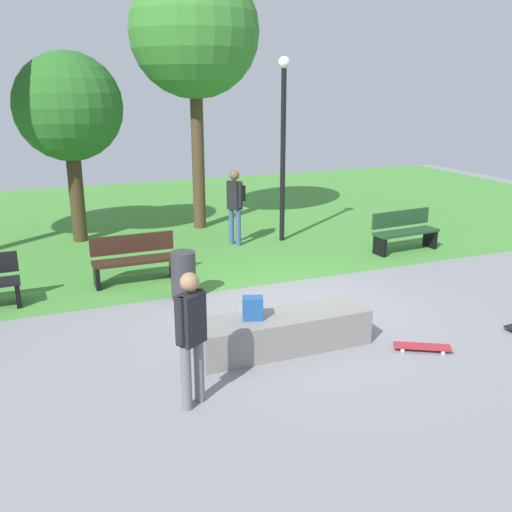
% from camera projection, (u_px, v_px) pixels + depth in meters
% --- Properties ---
extents(ground_plane, '(28.00, 28.00, 0.00)m').
position_uv_depth(ground_plane, '(292.00, 309.00, 9.67)').
color(ground_plane, gray).
extents(grass_lawn, '(26.60, 12.72, 0.01)m').
position_uv_depth(grass_lawn, '(178.00, 216.00, 16.44)').
color(grass_lawn, '#478C38').
rests_on(grass_lawn, ground_plane).
extents(concrete_ledge, '(2.53, 0.70, 0.52)m').
position_uv_depth(concrete_ledge, '(283.00, 332.00, 8.14)').
color(concrete_ledge, gray).
rests_on(concrete_ledge, ground_plane).
extents(backpack_on_ledge, '(0.33, 0.28, 0.32)m').
position_uv_depth(backpack_on_ledge, '(253.00, 308.00, 7.89)').
color(backpack_on_ledge, '#1E4C8C').
rests_on(backpack_on_ledge, concrete_ledge).
extents(skater_performing_trick, '(0.38, 0.34, 1.66)m').
position_uv_depth(skater_performing_trick, '(191.00, 330.00, 6.50)').
color(skater_performing_trick, slate).
rests_on(skater_performing_trick, ground_plane).
extents(skateboard_by_ledge, '(0.79, 0.57, 0.08)m').
position_uv_depth(skateboard_by_ledge, '(422.00, 347.00, 8.13)').
color(skateboard_by_ledge, '#A5262D').
rests_on(skateboard_by_ledge, ground_plane).
extents(park_bench_far_left, '(1.63, 0.60, 0.91)m').
position_uv_depth(park_bench_far_left, '(404.00, 230.00, 12.93)').
color(park_bench_far_left, '#1E4223').
rests_on(park_bench_far_left, ground_plane).
extents(park_bench_center_lawn, '(1.60, 0.49, 0.91)m').
position_uv_depth(park_bench_center_lawn, '(135.00, 258.00, 10.86)').
color(park_bench_center_lawn, '#331E14').
rests_on(park_bench_center_lawn, ground_plane).
extents(tree_young_birch, '(3.19, 3.19, 6.49)m').
position_uv_depth(tree_young_birch, '(194.00, 33.00, 13.78)').
color(tree_young_birch, '#4C3823').
rests_on(tree_young_birch, grass_lawn).
extents(tree_leaning_ash, '(2.47, 2.47, 4.41)m').
position_uv_depth(tree_leaning_ash, '(69.00, 108.00, 12.99)').
color(tree_leaning_ash, '#42301E').
rests_on(tree_leaning_ash, grass_lawn).
extents(lamp_post, '(0.28, 0.28, 4.27)m').
position_uv_depth(lamp_post, '(283.00, 133.00, 13.17)').
color(lamp_post, black).
rests_on(lamp_post, ground_plane).
extents(trash_bin, '(0.44, 0.44, 0.86)m').
position_uv_depth(trash_bin, '(184.00, 275.00, 10.04)').
color(trash_bin, '#333338').
rests_on(trash_bin, ground_plane).
extents(pedestrian_with_backpack, '(0.43, 0.42, 1.78)m').
position_uv_depth(pedestrian_with_backpack, '(235.00, 200.00, 13.24)').
color(pedestrian_with_backpack, '#3F5184').
rests_on(pedestrian_with_backpack, ground_plane).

